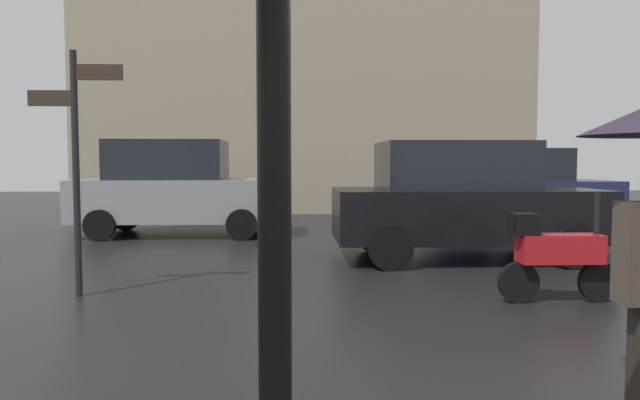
{
  "coord_description": "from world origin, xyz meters",
  "views": [
    {
      "loc": [
        -0.41,
        -2.29,
        1.58
      ],
      "look_at": [
        -0.05,
        5.52,
        1.08
      ],
      "focal_mm": 33.03,
      "sensor_mm": 36.0,
      "label": 1
    }
  ],
  "objects_px": {
    "parked_car_right": "(176,188)",
    "parked_car_distant": "(516,190)",
    "parked_car_left": "(461,200)",
    "parked_scooter": "(556,254)",
    "street_signpost": "(76,148)"
  },
  "relations": [
    {
      "from": "parked_scooter",
      "to": "parked_car_distant",
      "type": "height_order",
      "value": "parked_car_distant"
    },
    {
      "from": "parked_car_right",
      "to": "parked_car_distant",
      "type": "xyz_separation_m",
      "value": [
        7.56,
        0.16,
        -0.06
      ]
    },
    {
      "from": "parked_car_left",
      "to": "parked_car_distant",
      "type": "height_order",
      "value": "parked_car_left"
    },
    {
      "from": "parked_scooter",
      "to": "parked_car_left",
      "type": "xyz_separation_m",
      "value": [
        -0.23,
        2.96,
        0.42
      ]
    },
    {
      "from": "parked_car_distant",
      "to": "street_signpost",
      "type": "distance_m",
      "value": 9.7
    },
    {
      "from": "parked_car_left",
      "to": "parked_scooter",
      "type": "bearing_deg",
      "value": -82.25
    },
    {
      "from": "parked_scooter",
      "to": "parked_car_distant",
      "type": "xyz_separation_m",
      "value": [
        2.08,
        6.58,
        0.41
      ]
    },
    {
      "from": "parked_car_left",
      "to": "street_signpost",
      "type": "distance_m",
      "value": 5.82
    },
    {
      "from": "parked_car_distant",
      "to": "street_signpost",
      "type": "xyz_separation_m",
      "value": [
        -7.55,
        -6.04,
        0.78
      ]
    },
    {
      "from": "parked_scooter",
      "to": "parked_car_right",
      "type": "relative_size",
      "value": 0.32
    },
    {
      "from": "parked_car_right",
      "to": "parked_car_distant",
      "type": "distance_m",
      "value": 7.56
    },
    {
      "from": "parked_car_distant",
      "to": "parked_car_left",
      "type": "bearing_deg",
      "value": 56.88
    },
    {
      "from": "parked_car_right",
      "to": "street_signpost",
      "type": "bearing_deg",
      "value": 93.69
    },
    {
      "from": "parked_car_left",
      "to": "parked_car_right",
      "type": "distance_m",
      "value": 6.29
    },
    {
      "from": "parked_car_left",
      "to": "parked_car_distant",
      "type": "xyz_separation_m",
      "value": [
        2.3,
        3.62,
        -0.01
      ]
    }
  ]
}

